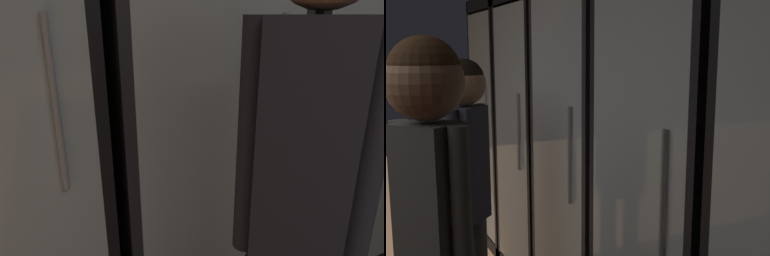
# 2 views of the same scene
# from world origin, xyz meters

# --- Properties ---
(wall_back) EXTENTS (6.00, 0.06, 2.80)m
(wall_back) POSITION_xyz_m (0.00, 3.03, 1.40)
(wall_back) COLOR #382619
(wall_back) RESTS_ON ground
(cooler_center) EXTENTS (0.72, 0.60, 2.10)m
(cooler_center) POSITION_xyz_m (-0.40, 2.73, 1.03)
(cooler_center) COLOR #2B2B30
(cooler_center) RESTS_ON ground
(cooler_right) EXTENTS (0.72, 0.60, 2.10)m
(cooler_right) POSITION_xyz_m (0.36, 2.74, 1.04)
(cooler_right) COLOR black
(cooler_right) RESTS_ON ground
(shopper_far) EXTENTS (0.24, 0.25, 1.63)m
(shopper_far) POSITION_xyz_m (-0.46, 1.94, 1.05)
(shopper_far) COLOR #4C4C4C
(shopper_far) RESTS_ON ground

